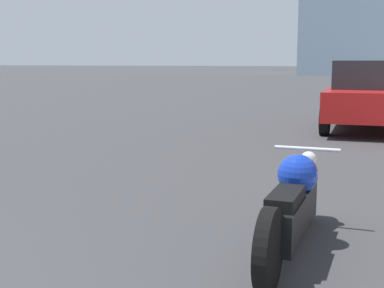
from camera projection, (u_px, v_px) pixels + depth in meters
motorcycle at (293, 205)px, 4.49m from camera, size 0.62×2.30×0.79m
parked_car_red at (365, 95)px, 12.54m from camera, size 1.92×4.44×1.61m
parked_car_black at (378, 79)px, 24.44m from camera, size 2.05×4.11×1.62m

